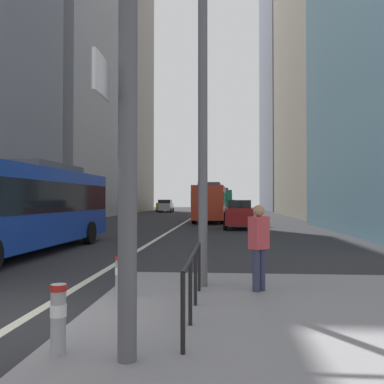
% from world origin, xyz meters
% --- Properties ---
extents(ground_plane, '(160.00, 160.00, 0.00)m').
position_xyz_m(ground_plane, '(0.00, 20.00, 0.00)').
color(ground_plane, '#28282B').
extents(lane_centre_line, '(0.20, 80.00, 0.01)m').
position_xyz_m(lane_centre_line, '(0.00, 30.00, 0.01)').
color(lane_centre_line, beige).
rests_on(lane_centre_line, ground).
extents(office_tower_left_far, '(12.97, 21.71, 45.37)m').
position_xyz_m(office_tower_left_far, '(-16.00, 58.73, 22.68)').
color(office_tower_left_far, gray).
rests_on(office_tower_left_far, ground).
extents(office_tower_right_mid, '(11.99, 24.28, 37.41)m').
position_xyz_m(office_tower_right_mid, '(17.00, 44.32, 18.71)').
color(office_tower_right_mid, gray).
rests_on(office_tower_right_mid, ground).
extents(office_tower_right_far, '(11.48, 23.93, 48.06)m').
position_xyz_m(office_tower_right_far, '(17.00, 72.04, 24.03)').
color(office_tower_right_far, slate).
rests_on(office_tower_right_far, ground).
extents(city_bus_blue_oncoming, '(2.95, 11.87, 3.40)m').
position_xyz_m(city_bus_blue_oncoming, '(-3.93, 7.90, 1.84)').
color(city_bus_blue_oncoming, '#14389E').
rests_on(city_bus_blue_oncoming, ground).
extents(city_bus_red_receding, '(2.90, 10.60, 3.40)m').
position_xyz_m(city_bus_red_receding, '(2.21, 30.61, 1.83)').
color(city_bus_red_receding, red).
rests_on(city_bus_red_receding, ground).
extents(city_bus_red_distant, '(2.89, 11.51, 3.40)m').
position_xyz_m(city_bus_red_distant, '(2.98, 47.82, 1.84)').
color(city_bus_red_distant, '#198456').
rests_on(city_bus_red_distant, ground).
extents(car_oncoming_mid, '(2.05, 4.23, 1.94)m').
position_xyz_m(car_oncoming_mid, '(-6.27, 59.86, 0.99)').
color(car_oncoming_mid, gold).
rests_on(car_oncoming_mid, ground).
extents(car_receding_near, '(2.13, 4.14, 1.94)m').
position_xyz_m(car_receding_near, '(4.48, 59.10, 0.99)').
color(car_receding_near, black).
rests_on(car_receding_near, ground).
extents(car_receding_far, '(2.16, 4.19, 1.94)m').
position_xyz_m(car_receding_far, '(4.39, 21.60, 0.99)').
color(car_receding_far, maroon).
rests_on(car_receding_far, ground).
extents(car_oncoming_far, '(2.05, 4.04, 1.94)m').
position_xyz_m(car_oncoming_far, '(-5.46, 57.06, 0.99)').
color(car_oncoming_far, silver).
rests_on(car_oncoming_far, ground).
extents(street_lamp_post, '(5.50, 0.32, 8.00)m').
position_xyz_m(street_lamp_post, '(2.85, 2.41, 5.28)').
color(street_lamp_post, '#56565B').
rests_on(street_lamp_post, median_island).
extents(bollard_right, '(0.20, 0.20, 0.82)m').
position_xyz_m(bollard_right, '(1.31, -1.50, 0.61)').
color(bollard_right, '#99999E').
rests_on(bollard_right, median_island).
extents(bollard_back, '(0.20, 0.20, 0.78)m').
position_xyz_m(bollard_back, '(1.34, 1.35, 0.59)').
color(bollard_back, '#99999E').
rests_on(bollard_back, median_island).
extents(pedestrian_railing, '(0.06, 3.43, 0.98)m').
position_xyz_m(pedestrian_railing, '(2.80, 0.27, 0.85)').
color(pedestrian_railing, black).
rests_on(pedestrian_railing, median_island).
extents(pedestrian_waiting, '(0.44, 0.43, 1.72)m').
position_xyz_m(pedestrian_waiting, '(3.99, 2.03, 1.11)').
color(pedestrian_waiting, '#2D334C').
rests_on(pedestrian_waiting, median_island).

